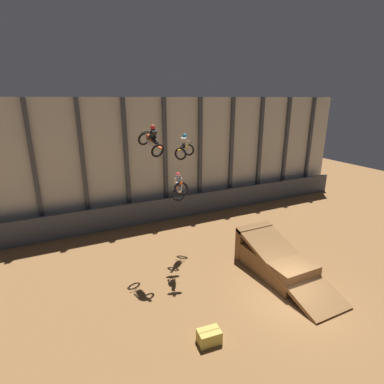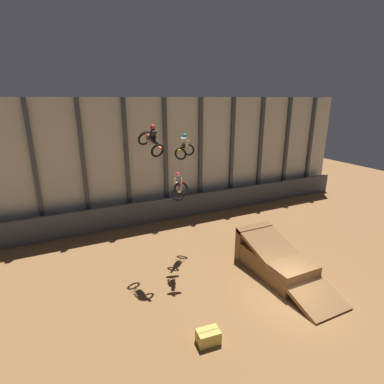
# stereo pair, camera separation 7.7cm
# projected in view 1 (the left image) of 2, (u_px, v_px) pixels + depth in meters

# --- Properties ---
(ground_plane) EXTENTS (60.00, 60.00, 0.00)m
(ground_plane) POSITION_uv_depth(u_px,v_px,m) (293.00, 300.00, 14.35)
(ground_plane) COLOR olive
(arena_back_wall) EXTENTS (32.00, 0.40, 9.32)m
(arena_back_wall) POSITION_uv_depth(u_px,v_px,m) (182.00, 158.00, 24.08)
(arena_back_wall) COLOR beige
(arena_back_wall) RESTS_ON ground_plane
(lower_barrier) EXTENTS (31.36, 0.20, 1.78)m
(lower_barrier) POSITION_uv_depth(u_px,v_px,m) (188.00, 205.00, 24.36)
(lower_barrier) COLOR #474C56
(lower_barrier) RESTS_ON ground_plane
(dirt_ramp) EXTENTS (2.33, 6.31, 2.13)m
(dirt_ramp) POSITION_uv_depth(u_px,v_px,m) (274.00, 259.00, 16.62)
(dirt_ramp) COLOR brown
(dirt_ramp) RESTS_ON ground_plane
(rider_bike_left_air) EXTENTS (1.05, 1.90, 1.65)m
(rider_bike_left_air) POSITION_uv_depth(u_px,v_px,m) (151.00, 141.00, 15.26)
(rider_bike_left_air) COLOR black
(rider_bike_center_air) EXTENTS (1.13, 1.80, 1.68)m
(rider_bike_center_air) POSITION_uv_depth(u_px,v_px,m) (179.00, 187.00, 15.82)
(rider_bike_center_air) COLOR black
(rider_bike_right_air) EXTENTS (1.59, 1.59, 1.45)m
(rider_bike_right_air) POSITION_uv_depth(u_px,v_px,m) (185.00, 148.00, 17.83)
(rider_bike_right_air) COLOR black
(hay_bale_trackside) EXTENTS (0.95, 0.68, 0.57)m
(hay_bale_trackside) POSITION_uv_depth(u_px,v_px,m) (209.00, 337.00, 11.79)
(hay_bale_trackside) COLOR #CCB751
(hay_bale_trackside) RESTS_ON ground_plane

